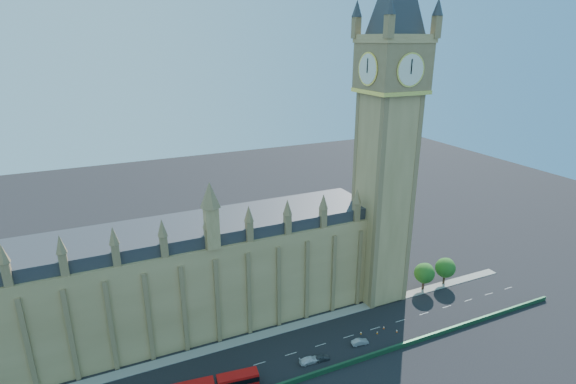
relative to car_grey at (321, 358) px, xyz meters
name	(u,v)px	position (x,y,z in m)	size (l,w,h in m)	color
ground	(275,359)	(-9.51, 4.93, -0.67)	(400.00, 400.00, 0.00)	black
palace_westminster	(146,285)	(-34.51, 26.93, 13.20)	(120.00, 20.00, 28.00)	#9C804B
elizabeth_tower	(389,107)	(28.49, 18.92, 53.89)	(20.59, 20.59, 105.00)	#9C804B
bridge_parapet	(292,382)	(-9.51, -4.07, -0.07)	(160.00, 0.60, 1.20)	#1E4C2D
kerb_north	(261,335)	(-9.51, 14.43, -0.59)	(160.00, 3.00, 0.16)	gray
tree_east_near	(425,272)	(42.71, 15.01, 4.97)	(6.00, 6.00, 8.50)	#382619
tree_east_far	(446,267)	(50.71, 15.01, 4.97)	(6.00, 6.00, 8.50)	#382619
car_grey	(321,358)	(0.00, 0.00, 0.00)	(1.58, 3.93, 1.34)	#404347
car_silver	(360,342)	(11.37, 1.16, 0.03)	(1.48, 4.25, 1.40)	#97999E
car_white	(310,360)	(-2.78, 0.39, 0.06)	(2.04, 5.01, 1.46)	silver
cone_a	(384,328)	(20.46, 3.90, -0.31)	(0.58, 0.58, 0.73)	black
cone_b	(361,333)	(13.84, 4.46, -0.32)	(0.47, 0.47, 0.72)	black
cone_c	(377,333)	(17.70, 2.88, -0.33)	(0.43, 0.43, 0.68)	black
cone_d	(397,331)	(22.62, 1.32, -0.33)	(0.56, 0.56, 0.70)	black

